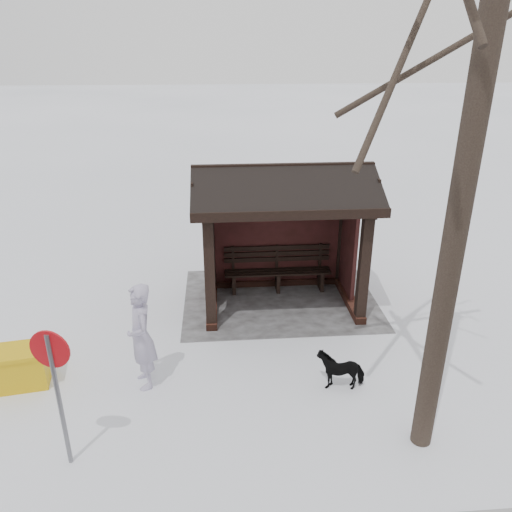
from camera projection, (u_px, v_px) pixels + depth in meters
The scene contains 7 objects.
ground at pixel (281, 303), 10.91m from camera, with size 120.00×120.00×0.00m, color white.
trampled_patch at pixel (280, 299), 11.09m from camera, with size 4.20×3.20×0.02m, color gray.
bus_shelter at pixel (282, 207), 10.19m from camera, with size 3.60×2.40×3.09m.
pedestrian at pixel (141, 337), 8.00m from camera, with size 0.67×0.44×1.83m, color #ADA4C1.
dog at pixel (341, 368), 8.21m from camera, with size 0.35×0.76×0.65m, color black.
grit_bin at pixel (21, 367), 8.22m from camera, with size 0.96×0.73×0.67m.
road_sign at pixel (54, 369), 6.23m from camera, with size 0.52×0.16×2.07m.
Camera 1 is at (1.29, 9.53, 5.28)m, focal length 35.00 mm.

